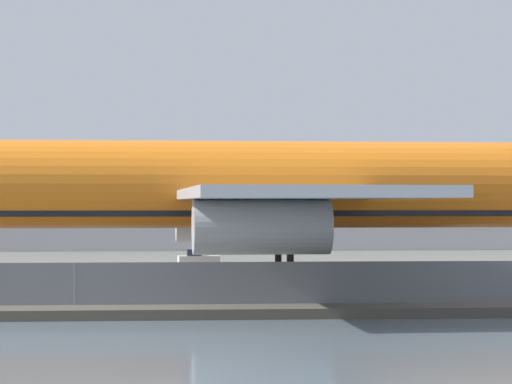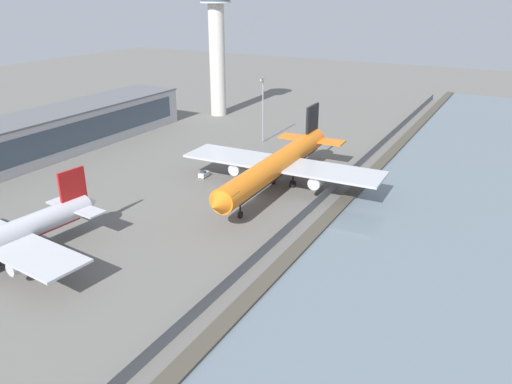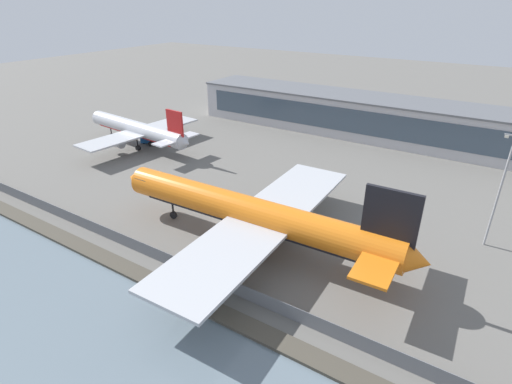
# 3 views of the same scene
# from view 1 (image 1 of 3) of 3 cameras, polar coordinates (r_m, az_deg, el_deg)

# --- Properties ---
(ground_plane) EXTENTS (500.00, 500.00, 0.00)m
(ground_plane) POSITION_cam_1_polar(r_m,az_deg,el_deg) (77.98, -7.74, -4.50)
(ground_plane) COLOR #66635E
(shoreline_seawall) EXTENTS (320.00, 3.00, 0.50)m
(shoreline_seawall) POSITION_cam_1_polar(r_m,az_deg,el_deg) (57.56, -8.84, -5.65)
(shoreline_seawall) COLOR #474238
(shoreline_seawall) RESTS_ON ground
(perimeter_fence) EXTENTS (280.00, 0.10, 2.40)m
(perimeter_fence) POSITION_cam_1_polar(r_m,az_deg,el_deg) (61.97, -8.54, -4.41)
(perimeter_fence) COLOR slate
(perimeter_fence) RESTS_ON ground
(cargo_jet_orange) EXTENTS (58.38, 50.06, 16.59)m
(cargo_jet_orange) POSITION_cam_1_polar(r_m,az_deg,el_deg) (74.40, -0.77, 0.18)
(cargo_jet_orange) COLOR orange
(cargo_jet_orange) RESTS_ON ground
(baggage_tug) EXTENTS (3.30, 1.81, 1.80)m
(baggage_tug) POSITION_cam_1_polar(r_m,az_deg,el_deg) (94.87, -2.74, -3.31)
(baggage_tug) COLOR white
(baggage_tug) RESTS_ON ground
(terminal_building) EXTENTS (105.20, 18.19, 12.18)m
(terminal_building) POSITION_cam_1_polar(r_m,az_deg,el_deg) (146.27, -6.13, -0.27)
(terminal_building) COLOR #B2B2B7
(terminal_building) RESTS_ON ground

